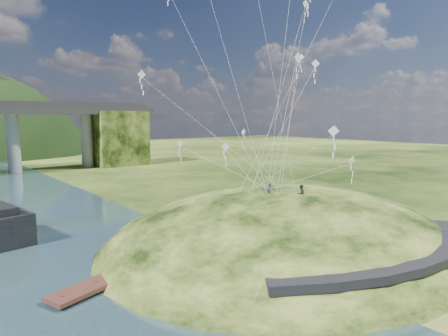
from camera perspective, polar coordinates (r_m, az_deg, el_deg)
ground at (r=31.63m, az=1.22°, el=-14.39°), size 320.00×320.00×0.00m
grass_hill at (r=38.71m, az=8.57°, el=-12.70°), size 36.00×32.00×13.00m
footpath at (r=30.84m, az=24.59°, el=-11.53°), size 22.29×5.84×0.83m
wooden_dock at (r=31.18m, az=-13.94°, el=-14.20°), size 12.09×5.49×0.86m
kite_flyers at (r=35.77m, az=9.28°, el=-2.29°), size 2.64×2.63×1.74m
kite_swarm at (r=37.37m, az=6.86°, el=15.11°), size 20.64×15.84×19.93m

